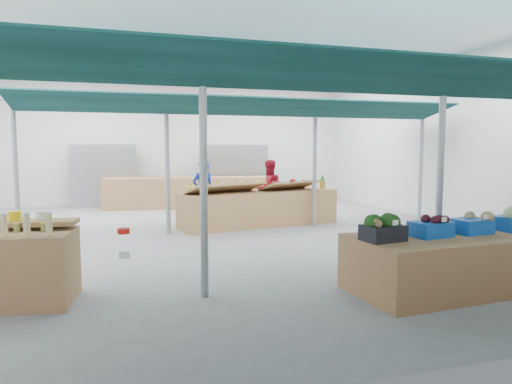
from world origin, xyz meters
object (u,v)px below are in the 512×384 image
veg_counter (481,259)px  vendor_right (269,189)px  crate_stack (501,261)px  fruit_counter (260,208)px  vendor_left (203,191)px

veg_counter → vendor_right: size_ratio=2.39×
crate_stack → fruit_counter: bearing=107.3°
fruit_counter → veg_counter: bearing=-85.2°
fruit_counter → vendor_right: bearing=51.3°
vendor_left → veg_counter: bearing=101.8°
veg_counter → crate_stack: size_ratio=5.71×
fruit_counter → vendor_right: size_ratio=2.50×
veg_counter → fruit_counter: (-1.49, 5.58, 0.06)m
vendor_left → vendor_right: (1.80, 0.00, 0.00)m
veg_counter → crate_stack: veg_counter is taller
fruit_counter → vendor_left: vendor_left is taller
vendor_left → crate_stack: bearing=103.6°
veg_counter → vendor_right: 6.75m
veg_counter → fruit_counter: 5.77m
vendor_right → vendor_left: bearing=-10.1°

